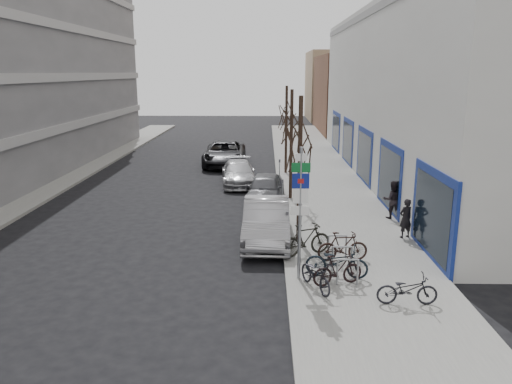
{
  "coord_description": "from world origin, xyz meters",
  "views": [
    {
      "loc": [
        1.39,
        -14.29,
        6.3
      ],
      "look_at": [
        1.01,
        3.55,
        2.0
      ],
      "focal_mm": 35.0,
      "sensor_mm": 36.0,
      "label": 1
    }
  ],
  "objects_px": {
    "meter_front": "(287,225)",
    "bike_near_right": "(338,269)",
    "highway_sign_pole": "(300,205)",
    "parked_car_mid": "(265,189)",
    "tree_mid": "(292,119)",
    "bike_far_inner": "(343,246)",
    "bike_far_curb": "(407,287)",
    "parked_car_back": "(239,173)",
    "bike_mid_curb": "(337,259)",
    "bike_mid_inner": "(306,239)",
    "pedestrian_far": "(392,199)",
    "meter_mid": "(282,190)",
    "meter_back": "(280,168)",
    "parked_car_front": "(266,221)",
    "lane_car": "(225,153)",
    "bike_near_left": "(316,272)",
    "tree_near": "(300,135)",
    "pedestrian_near": "(406,218)",
    "bike_rack": "(342,255)",
    "tree_far": "(286,109)"
  },
  "relations": [
    {
      "from": "tree_mid",
      "to": "lane_car",
      "type": "height_order",
      "value": "tree_mid"
    },
    {
      "from": "highway_sign_pole",
      "to": "parked_car_back",
      "type": "height_order",
      "value": "highway_sign_pole"
    },
    {
      "from": "highway_sign_pole",
      "to": "pedestrian_near",
      "type": "distance_m",
      "value": 6.01
    },
    {
      "from": "meter_back",
      "to": "parked_car_front",
      "type": "height_order",
      "value": "parked_car_front"
    },
    {
      "from": "tree_far",
      "to": "bike_near_right",
      "type": "distance_m",
      "value": 17.37
    },
    {
      "from": "tree_mid",
      "to": "lane_car",
      "type": "bearing_deg",
      "value": 112.84
    },
    {
      "from": "bike_far_inner",
      "to": "bike_near_right",
      "type": "bearing_deg",
      "value": 161.75
    },
    {
      "from": "bike_rack",
      "to": "meter_back",
      "type": "bearing_deg",
      "value": 97.02
    },
    {
      "from": "bike_rack",
      "to": "bike_far_curb",
      "type": "xyz_separation_m",
      "value": [
        1.42,
        -2.33,
        -0.01
      ]
    },
    {
      "from": "tree_mid",
      "to": "bike_far_inner",
      "type": "xyz_separation_m",
      "value": [
        1.35,
        -8.55,
        -3.44
      ]
    },
    {
      "from": "bike_mid_inner",
      "to": "bike_far_inner",
      "type": "relative_size",
      "value": 1.12
    },
    {
      "from": "meter_front",
      "to": "bike_near_left",
      "type": "distance_m",
      "value": 3.87
    },
    {
      "from": "bike_mid_curb",
      "to": "parked_car_back",
      "type": "xyz_separation_m",
      "value": [
        -3.76,
        13.58,
        -0.07
      ]
    },
    {
      "from": "tree_mid",
      "to": "meter_mid",
      "type": "bearing_deg",
      "value": -106.7
    },
    {
      "from": "highway_sign_pole",
      "to": "parked_car_mid",
      "type": "xyz_separation_m",
      "value": [
        -1.05,
        9.61,
        -1.74
      ]
    },
    {
      "from": "meter_front",
      "to": "parked_car_back",
      "type": "relative_size",
      "value": 0.28
    },
    {
      "from": "meter_back",
      "to": "pedestrian_near",
      "type": "relative_size",
      "value": 0.83
    },
    {
      "from": "bike_mid_curb",
      "to": "bike_mid_inner",
      "type": "height_order",
      "value": "bike_mid_curb"
    },
    {
      "from": "parked_car_front",
      "to": "lane_car",
      "type": "relative_size",
      "value": 0.82
    },
    {
      "from": "bike_mid_curb",
      "to": "bike_far_curb",
      "type": "bearing_deg",
      "value": -125.67
    },
    {
      "from": "tree_mid",
      "to": "bike_far_inner",
      "type": "height_order",
      "value": "tree_mid"
    },
    {
      "from": "bike_near_right",
      "to": "bike_far_inner",
      "type": "relative_size",
      "value": 0.94
    },
    {
      "from": "meter_back",
      "to": "parked_car_front",
      "type": "distance_m",
      "value": 10.26
    },
    {
      "from": "meter_mid",
      "to": "pedestrian_far",
      "type": "height_order",
      "value": "pedestrian_far"
    },
    {
      "from": "bike_mid_curb",
      "to": "lane_car",
      "type": "distance_m",
      "value": 20.28
    },
    {
      "from": "bike_near_left",
      "to": "bike_near_right",
      "type": "height_order",
      "value": "bike_near_left"
    },
    {
      "from": "bike_mid_inner",
      "to": "lane_car",
      "type": "distance_m",
      "value": 18.3
    },
    {
      "from": "bike_rack",
      "to": "meter_mid",
      "type": "height_order",
      "value": "meter_mid"
    },
    {
      "from": "tree_mid",
      "to": "meter_front",
      "type": "height_order",
      "value": "tree_mid"
    },
    {
      "from": "bike_mid_curb",
      "to": "parked_car_front",
      "type": "bearing_deg",
      "value": 42.74
    },
    {
      "from": "meter_front",
      "to": "parked_car_mid",
      "type": "relative_size",
      "value": 0.3
    },
    {
      "from": "pedestrian_near",
      "to": "pedestrian_far",
      "type": "bearing_deg",
      "value": -116.98
    },
    {
      "from": "bike_far_curb",
      "to": "parked_car_back",
      "type": "distance_m",
      "value": 16.34
    },
    {
      "from": "bike_near_left",
      "to": "parked_car_mid",
      "type": "distance_m",
      "value": 10.5
    },
    {
      "from": "meter_front",
      "to": "parked_car_back",
      "type": "height_order",
      "value": "meter_front"
    },
    {
      "from": "tree_mid",
      "to": "bike_rack",
      "type": "bearing_deg",
      "value": -82.72
    },
    {
      "from": "bike_far_curb",
      "to": "lane_car",
      "type": "relative_size",
      "value": 0.28
    },
    {
      "from": "bike_mid_curb",
      "to": "bike_far_curb",
      "type": "distance_m",
      "value": 2.47
    },
    {
      "from": "parked_car_mid",
      "to": "pedestrian_far",
      "type": "bearing_deg",
      "value": -23.5
    },
    {
      "from": "bike_mid_curb",
      "to": "bike_far_inner",
      "type": "relative_size",
      "value": 1.13
    },
    {
      "from": "highway_sign_pole",
      "to": "parked_car_front",
      "type": "relative_size",
      "value": 0.86
    },
    {
      "from": "highway_sign_pole",
      "to": "parked_car_mid",
      "type": "bearing_deg",
      "value": 96.26
    },
    {
      "from": "bike_near_right",
      "to": "bike_mid_inner",
      "type": "distance_m",
      "value": 2.55
    },
    {
      "from": "bike_far_inner",
      "to": "bike_far_curb",
      "type": "bearing_deg",
      "value": -163.96
    },
    {
      "from": "parked_car_front",
      "to": "pedestrian_far",
      "type": "relative_size",
      "value": 2.93
    },
    {
      "from": "meter_front",
      "to": "bike_near_right",
      "type": "xyz_separation_m",
      "value": [
        1.36,
        -3.5,
        -0.28
      ]
    },
    {
      "from": "meter_back",
      "to": "bike_mid_inner",
      "type": "xyz_separation_m",
      "value": [
        0.6,
        -12.07,
        -0.19
      ]
    },
    {
      "from": "bike_near_right",
      "to": "tree_near",
      "type": "bearing_deg",
      "value": -5.83
    },
    {
      "from": "bike_near_right",
      "to": "highway_sign_pole",
      "type": "bearing_deg",
      "value": 47.79
    },
    {
      "from": "tree_near",
      "to": "bike_mid_inner",
      "type": "relative_size",
      "value": 2.88
    }
  ]
}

